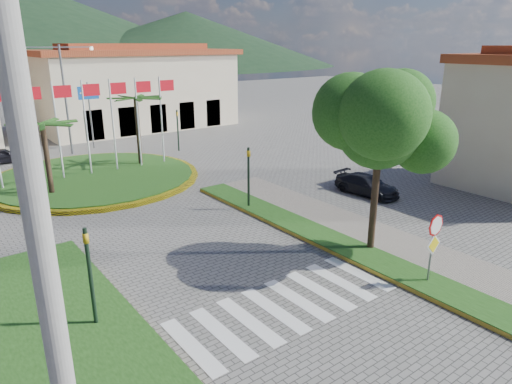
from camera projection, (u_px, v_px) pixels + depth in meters
ground at (386, 374)px, 11.68m from camera, size 160.00×160.00×0.00m
sidewalk_right at (444, 273)px, 16.62m from camera, size 4.00×28.00×0.15m
verge_right at (425, 283)px, 15.93m from camera, size 1.60×28.00×0.18m
median_left at (55, 350)px, 12.44m from camera, size 5.00×14.00×0.18m
crosswalk at (284, 306)px, 14.70m from camera, size 8.00×3.00×0.01m
roundabout_island at (95, 177)px, 28.25m from camera, size 12.70×12.70×6.00m
stop_sign at (434, 238)px, 15.43m from camera, size 0.80×0.11×2.65m
deciduous_tree at (381, 124)px, 17.02m from camera, size 3.60×3.60×6.80m
utility_pole at (54, 329)px, 5.95m from camera, size 0.32×0.32×9.00m
traffic_light_left at (90, 269)px, 12.99m from camera, size 0.15×0.18×3.20m
traffic_light_right at (248, 172)px, 22.74m from camera, size 0.15×0.18×3.20m
traffic_light_far at (178, 126)px, 35.33m from camera, size 0.18×0.15×3.20m
direction_sign_west at (20, 109)px, 32.83m from camera, size 1.60×0.14×5.20m
direction_sign_east at (89, 104)px, 35.71m from camera, size 1.60×0.14×5.20m
street_lamp_centre at (65, 94)px, 33.53m from camera, size 4.80×0.16×8.00m
building_right at (137, 88)px, 44.95m from camera, size 19.08×9.54×8.05m
hill_far_east at (187, 40)px, 151.26m from camera, size 120.00×120.00×18.00m
car_dark_a at (3, 156)px, 32.03m from camera, size 3.25×1.57×1.07m
car_dark_b at (120, 130)px, 41.31m from camera, size 3.86×1.61×1.24m
car_side_right at (367, 185)px, 25.41m from camera, size 1.79×3.89×1.10m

